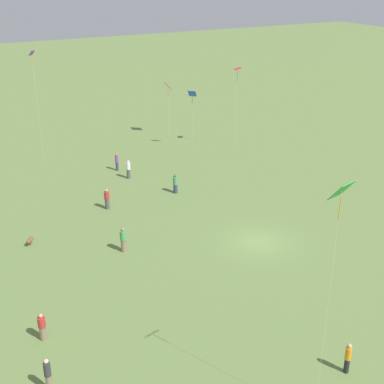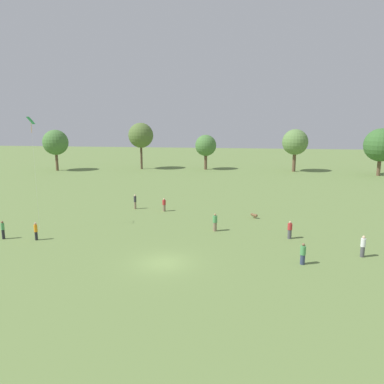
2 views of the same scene
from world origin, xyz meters
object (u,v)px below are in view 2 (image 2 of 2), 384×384
Objects in this scene: person_0 at (36,231)px; person_3 at (135,202)px; person_6 at (164,205)px; person_9 at (3,230)px; kite_4 at (31,125)px; person_2 at (215,222)px; person_5 at (290,230)px; person_7 at (303,254)px; person_1 at (363,246)px; dog_0 at (254,215)px.

person_0 is 0.93× the size of person_3.
person_3 reaches higher than person_6.
person_0 is at bearing 41.45° from person_9.
kite_4 reaches higher than person_6.
kite_4 reaches higher than person_2.
person_3 is at bearing 95.07° from person_9.
person_0 is at bearing -9.92° from person_6.
person_0 is at bearing 160.87° from person_3.
person_3 reaches higher than person_0.
person_7 is (0.24, -6.65, 0.01)m from person_5.
person_1 is 7.05m from person_5.
person_7 is at bearing -71.81° from kite_4.
person_2 is 11.29m from person_7.
person_9 is 0.15× the size of kite_4.
person_3 is (-11.10, 8.40, 0.04)m from person_2.
person_9 reaches higher than person_6.
person_7 is at bearing -86.13° from person_5.
person_3 is 15.58m from dog_0.
person_6 is 0.14× the size of kite_4.
person_5 is 2.14× the size of dog_0.
person_3 is (6.03, 13.69, 0.06)m from person_0.
dog_0 is at bearing -95.13° from person_3.
kite_4 is 26.48m from dog_0.
person_6 is 2.04× the size of dog_0.
person_7 reaches higher than dog_0.
person_6 is at bearing -87.00° from person_1.
person_6 is (-20.20, 13.48, -0.11)m from person_1.
person_0 is 14.96m from person_3.
person_6 is at bearing -95.60° from person_3.
person_2 reaches higher than person_5.
person_6 is at bearing 83.59° from person_9.
person_3 reaches higher than person_7.
person_0 is 10.87m from kite_4.
person_5 reaches higher than dog_0.
person_5 is at bearing -123.07° from dog_0.
kite_4 reaches higher than person_1.
person_5 is (7.52, -1.54, -0.06)m from person_2.
person_0 is 25.07m from person_7.
person_6 is 0.95× the size of person_7.
person_1 is 0.99× the size of person_3.
person_2 is at bearing 178.04° from person_7.
kite_4 is (-26.30, -0.25, 10.19)m from person_5.
person_9 is (-3.40, -0.12, 0.02)m from person_0.
person_1 is at bearing -87.93° from person_2.
person_9 is (-28.30, 2.78, 0.05)m from person_7.
person_3 is at bearing 78.83° from person_2.
kite_4 is (-11.71, -9.46, 10.23)m from person_6.
person_0 is 24.94m from person_5.
dog_0 is (21.37, 11.05, -0.54)m from person_0.
person_1 is at bearing -65.44° from kite_4.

